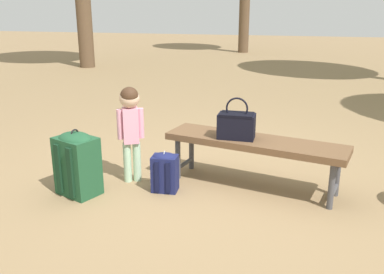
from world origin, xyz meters
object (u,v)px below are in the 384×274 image
backpack_large (77,162)px  backpack_small (165,171)px  handbag (236,124)px  park_bench (255,145)px  child_standing (130,120)px

backpack_large → backpack_small: 0.76m
handbag → backpack_large: size_ratio=0.63×
handbag → backpack_small: (0.58, 0.27, -0.39)m
backpack_large → backpack_small: size_ratio=1.57×
handbag → backpack_small: handbag is taller
park_bench → child_standing: size_ratio=1.85×
handbag → backpack_large: handbag is taller
child_standing → backpack_small: bearing=159.8°
park_bench → backpack_large: bearing=19.4°
park_bench → child_standing: bearing=7.5°
park_bench → backpack_large: (1.46, 0.51, -0.10)m
backpack_small → child_standing: bearing=-20.2°
handbag → child_standing: bearing=8.2°
handbag → backpack_small: bearing=24.7°
backpack_large → park_bench: bearing=-160.6°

